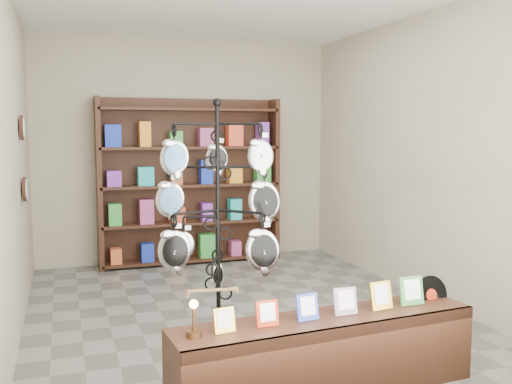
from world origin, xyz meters
The scene contains 6 objects.
ground centered at (0.00, 0.00, 0.00)m, with size 5.00×5.00×0.00m, color slate.
room_envelope centered at (0.00, 0.00, 1.85)m, with size 5.00×5.00×5.00m.
display_tree centered at (-0.50, -1.01, 1.16)m, with size 1.05×1.02×2.01m.
front_shelf centered at (0.03, -1.81, 0.27)m, with size 2.17×0.61×0.76m.
back_shelving centered at (0.00, 2.30, 1.03)m, with size 2.42×0.36×2.20m.
wall_clocks centered at (-1.97, 0.80, 1.50)m, with size 0.03×0.24×0.84m.
Camera 1 is at (-1.61, -5.17, 1.77)m, focal length 40.00 mm.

